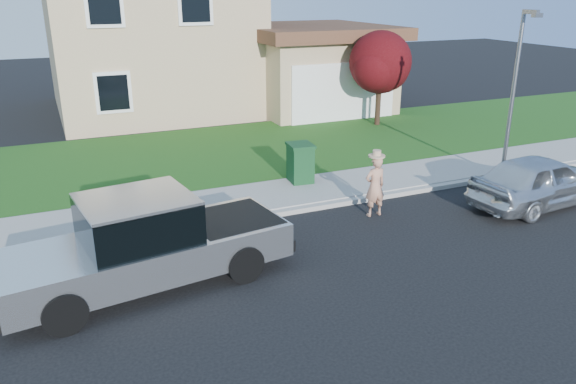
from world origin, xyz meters
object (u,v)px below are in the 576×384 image
at_px(ornamental_tree, 381,65).
at_px(sedan, 541,181).
at_px(woman, 375,185).
at_px(trash_bin, 300,162).
at_px(pickup_truck, 146,244).
at_px(street_lamp, 515,88).

bearing_deg(ornamental_tree, sedan, -95.72).
distance_m(woman, ornamental_tree, 9.39).
bearing_deg(trash_bin, pickup_truck, -135.90).
relative_size(pickup_truck, woman, 3.36).
bearing_deg(trash_bin, sedan, -31.47).
xyz_separation_m(pickup_truck, sedan, (9.71, 0.10, -0.15)).
bearing_deg(ornamental_tree, pickup_truck, -139.74).
height_order(ornamental_tree, street_lamp, street_lamp).
relative_size(woman, ornamental_tree, 0.45).
relative_size(woman, sedan, 0.42).
height_order(pickup_truck, woman, pickup_truck).
height_order(woman, trash_bin, woman).
distance_m(ornamental_tree, trash_bin, 7.92).
relative_size(sedan, trash_bin, 3.66).
distance_m(pickup_truck, sedan, 9.71).
bearing_deg(sedan, woman, 70.23).
height_order(pickup_truck, sedan, pickup_truck).
height_order(pickup_truck, street_lamp, street_lamp).
height_order(trash_bin, street_lamp, street_lamp).
xyz_separation_m(pickup_truck, street_lamp, (10.28, 1.89, 1.84)).
distance_m(sedan, street_lamp, 2.74).
relative_size(woman, trash_bin, 1.53).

